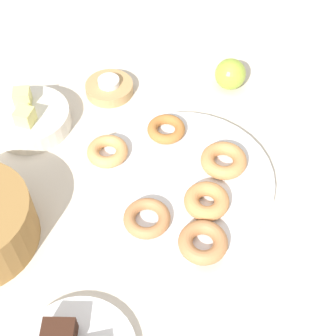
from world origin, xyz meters
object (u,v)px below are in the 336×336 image
object	(u,v)px
donut_4	(166,129)
melon_chunk_right	(22,97)
donut_plate	(182,179)
donut_2	(108,151)
donut_1	(224,160)
apple	(230,74)
donut_5	(147,218)
melon_chunk_left	(25,117)
brownie_far	(59,336)
tealight	(109,82)
donut_0	(207,201)
candle_holder	(110,88)
donut_3	(203,242)
fruit_bowl	(31,119)

from	to	relation	value
donut_4	melon_chunk_right	distance (m)	0.33
donut_plate	donut_2	xyz separation A→B (m)	(0.07, 0.15, 0.02)
donut_1	apple	bearing A→B (deg)	-10.80
donut_5	melon_chunk_left	size ratio (longest dim) A/B	2.51
brownie_far	tealight	bearing A→B (deg)	-6.46
donut_0	candle_holder	size ratio (longest dim) A/B	0.78
donut_0	donut_1	xyz separation A→B (m)	(0.10, -0.05, -0.00)
candle_holder	apple	xyz separation A→B (m)	(0.01, -0.29, 0.03)
donut_3	melon_chunk_left	bearing A→B (deg)	48.53
brownie_far	fruit_bowl	size ratio (longest dim) A/B	0.30
donut_plate	candle_holder	size ratio (longest dim) A/B	3.31
donut_0	tealight	distance (m)	0.41
donut_4	donut_5	world-z (taller)	same
tealight	fruit_bowl	size ratio (longest dim) A/B	0.29
melon_chunk_right	apple	world-z (taller)	melon_chunk_right
donut_5	brownie_far	bearing A→B (deg)	146.07
donut_3	donut_4	size ratio (longest dim) A/B	1.10
donut_plate	fruit_bowl	size ratio (longest dim) A/B	2.12
donut_4	fruit_bowl	bearing A→B (deg)	79.91
donut_plate	melon_chunk_left	distance (m)	0.37
tealight	donut_5	bearing A→B (deg)	-168.58
donut_2	melon_chunk_right	bearing A→B (deg)	52.77
donut_3	apple	size ratio (longest dim) A/B	1.23
donut_4	donut_5	bearing A→B (deg)	167.82
donut_plate	donut_3	size ratio (longest dim) A/B	4.12
donut_3	donut_5	distance (m)	0.12
donut_5	candle_holder	bearing A→B (deg)	11.42
donut_4	donut_5	xyz separation A→B (m)	(-0.23, 0.05, 0.00)
melon_chunk_right	apple	distance (m)	0.49
melon_chunk_right	donut_3	bearing A→B (deg)	-135.62
tealight	donut_3	bearing A→B (deg)	-158.21
donut_4	melon_chunk_left	size ratio (longest dim) A/B	2.33
donut_0	donut_1	distance (m)	0.11
donut_2	donut_plate	bearing A→B (deg)	-113.49
donut_4	tealight	xyz separation A→B (m)	(0.16, 0.13, 0.00)
candle_holder	donut_0	bearing A→B (deg)	-151.35
donut_4	tealight	distance (m)	0.20
tealight	donut_0	bearing A→B (deg)	-151.35
donut_3	tealight	distance (m)	0.48
donut_3	brownie_far	size ratio (longest dim) A/B	1.74
donut_1	candle_holder	world-z (taller)	donut_1
donut_plate	donut_0	world-z (taller)	donut_0
donut_2	tealight	xyz separation A→B (m)	(0.22, 0.00, 0.00)
donut_2	donut_4	world-z (taller)	donut_2
melon_chunk_right	candle_holder	bearing A→B (deg)	-68.85
donut_4	brownie_far	xyz separation A→B (m)	(-0.45, 0.20, 0.01)
donut_0	donut_4	size ratio (longest dim) A/B	1.07
donut_3	candle_holder	distance (m)	0.48
tealight	melon_chunk_right	world-z (taller)	melon_chunk_right
donut_plate	donut_0	bearing A→B (deg)	-151.24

